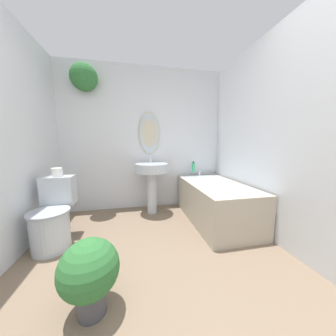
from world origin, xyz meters
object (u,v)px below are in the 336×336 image
object	(u,v)px
toilet	(53,218)
bathtub	(215,201)
pedestal_sink	(152,176)
shampoo_bottle	(193,167)
potted_plant	(90,272)
toilet_paper_roll	(57,172)

from	to	relation	value
toilet	bathtub	bearing A→B (deg)	6.37
pedestal_sink	shampoo_bottle	size ratio (longest dim) A/B	5.06
shampoo_bottle	toilet	bearing A→B (deg)	-156.35
pedestal_sink	bathtub	distance (m)	1.04
shampoo_bottle	potted_plant	bearing A→B (deg)	-127.53
bathtub	shampoo_bottle	distance (m)	0.76
shampoo_bottle	potted_plant	world-z (taller)	shampoo_bottle
pedestal_sink	toilet_paper_roll	size ratio (longest dim) A/B	8.32
bathtub	toilet_paper_roll	xyz separation A→B (m)	(-2.05, -0.03, 0.50)
toilet	pedestal_sink	bearing A→B (deg)	30.31
bathtub	shampoo_bottle	size ratio (longest dim) A/B	7.81
toilet	shampoo_bottle	xyz separation A→B (m)	(1.93, 0.85, 0.40)
pedestal_sink	bathtub	bearing A→B (deg)	-27.37
bathtub	potted_plant	distance (m)	1.85
pedestal_sink	potted_plant	distance (m)	1.72
toilet	toilet_paper_roll	xyz separation A→B (m)	(0.00, 0.20, 0.48)
toilet	potted_plant	world-z (taller)	toilet
pedestal_sink	potted_plant	size ratio (longest dim) A/B	1.78
bathtub	potted_plant	size ratio (longest dim) A/B	2.74
potted_plant	toilet_paper_roll	size ratio (longest dim) A/B	4.68
potted_plant	toilet_paper_roll	bearing A→B (deg)	117.73
toilet	pedestal_sink	distance (m)	1.39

